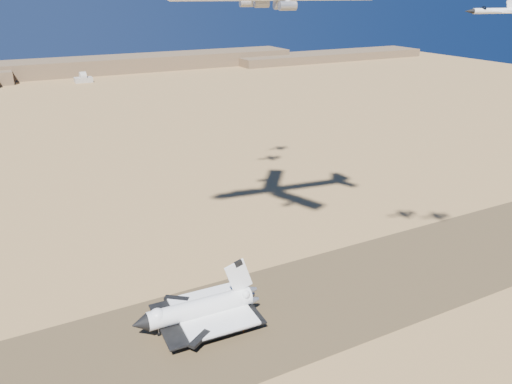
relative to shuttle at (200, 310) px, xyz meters
name	(u,v)px	position (x,y,z in m)	size (l,w,h in m)	color
ground	(226,328)	(6.23, -5.32, -5.23)	(1200.00, 1200.00, 0.00)	#A77C4A
runway	(226,328)	(6.23, -5.32, -5.20)	(600.00, 50.00, 0.06)	brown
ridgeline	(97,68)	(71.55, 521.98, 2.39)	(960.00, 90.00, 18.00)	brown
shuttle	(200,310)	(0.00, 0.00, 0.00)	(39.52, 25.03, 19.47)	white
crew_a	(220,332)	(3.32, -7.48, -4.28)	(0.65, 0.43, 1.79)	orange
crew_b	(229,327)	(6.74, -6.19, -4.32)	(0.83, 0.48, 1.71)	orange
crew_c	(243,330)	(10.01, -9.71, -4.24)	(1.10, 0.56, 1.87)	orange
chase_jet_a	(492,11)	(72.83, -28.02, 85.12)	(15.10, 8.51, 3.79)	white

